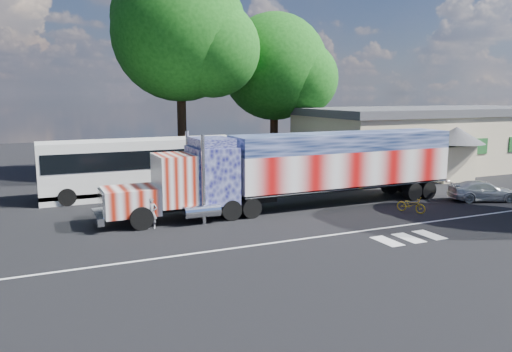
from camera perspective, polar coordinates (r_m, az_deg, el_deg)
name	(u,v)px	position (r m, az deg, el deg)	size (l,w,h in m)	color
ground	(280,222)	(25.12, 2.80, -5.31)	(100.00, 100.00, 0.00)	black
lane_markings	(353,238)	(22.86, 10.97, -6.96)	(30.00, 2.67, 0.01)	silver
semi_truck	(305,167)	(28.18, 5.57, 1.01)	(20.80, 3.28, 4.43)	black
coach_bus	(142,167)	(32.17, -12.94, 1.06)	(12.18, 2.84, 3.54)	silver
hall_building	(432,138)	(45.04, 19.50, 4.09)	(22.40, 12.80, 5.20)	beige
parked_car	(483,191)	(32.92, 24.49, -1.57)	(1.65, 4.07, 1.18)	silver
woman	(151,213)	(24.33, -11.86, -4.15)	(0.55, 0.36, 1.51)	slate
bicycle	(411,205)	(28.33, 17.30, -3.16)	(0.56, 1.60, 0.84)	gold
tree_n_mid	(182,34)	(39.60, -8.43, 15.76)	(10.80, 10.29, 16.03)	black
tree_ne_a	(276,67)	(44.03, 2.34, 12.29)	(9.61, 9.16, 13.22)	black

